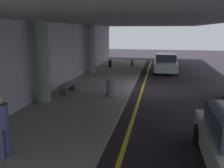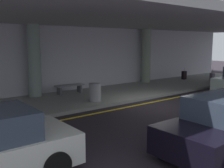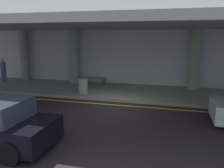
% 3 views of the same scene
% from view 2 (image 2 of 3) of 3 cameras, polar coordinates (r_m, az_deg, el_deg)
% --- Properties ---
extents(ground_plane, '(60.00, 60.00, 0.00)m').
position_cam_2_polar(ground_plane, '(12.70, 9.63, -4.37)').
color(ground_plane, '#252026').
extents(sidewalk, '(26.00, 4.20, 0.15)m').
position_cam_2_polar(sidewalk, '(14.89, 0.79, -1.98)').
color(sidewalk, gray).
rests_on(sidewalk, ground).
extents(lane_stripe_yellow, '(26.00, 0.14, 0.01)m').
position_cam_2_polar(lane_stripe_yellow, '(13.01, 8.10, -4.00)').
color(lane_stripe_yellow, yellow).
rests_on(lane_stripe_yellow, ground).
extents(support_column_center, '(0.64, 0.64, 3.65)m').
position_cam_2_polar(support_column_center, '(14.02, -16.37, 4.82)').
color(support_column_center, gray).
rests_on(support_column_center, sidewalk).
extents(support_column_right_mid, '(0.64, 0.64, 3.65)m').
position_cam_2_polar(support_column_right_mid, '(18.53, 7.36, 6.03)').
color(support_column_right_mid, gray).
rests_on(support_column_right_mid, sidewalk).
extents(ceiling_overhang, '(28.00, 13.20, 0.30)m').
position_cam_2_polar(ceiling_overhang, '(14.27, 2.12, 13.17)').
color(ceiling_overhang, gray).
rests_on(ceiling_overhang, support_column_far_left).
extents(terminal_back_wall, '(26.00, 0.30, 3.80)m').
position_cam_2_polar(terminal_back_wall, '(16.46, -4.13, 5.46)').
color(terminal_back_wall, '#B5B3BE').
rests_on(terminal_back_wall, ground).
extents(suitcase_upright_primary, '(0.36, 0.22, 0.90)m').
position_cam_2_polar(suitcase_upright_primary, '(20.12, 20.77, 1.42)').
color(suitcase_upright_primary, '#5F5666').
rests_on(suitcase_upright_primary, sidewalk).
extents(suitcase_upright_secondary, '(0.36, 0.22, 0.90)m').
position_cam_2_polar(suitcase_upright_secondary, '(20.60, 15.26, 1.85)').
color(suitcase_upright_secondary, black).
rests_on(suitcase_upright_secondary, sidewalk).
extents(bench_metal, '(1.60, 0.50, 0.48)m').
position_cam_2_polar(bench_metal, '(14.50, -9.12, -0.67)').
color(bench_metal, slate).
rests_on(bench_metal, sidewalk).
extents(trash_bin_steel, '(0.56, 0.56, 0.85)m').
position_cam_2_polar(trash_bin_steel, '(12.54, -3.68, -1.74)').
color(trash_bin_steel, gray).
rests_on(trash_bin_steel, sidewalk).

